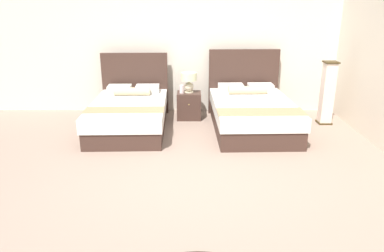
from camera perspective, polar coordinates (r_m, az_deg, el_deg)
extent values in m
cube|color=gray|center=(4.64, -0.26, -9.19)|extent=(9.62, 10.35, 0.02)
cube|color=beige|center=(7.53, -0.14, 12.35)|extent=(9.62, 0.12, 2.65)
cube|color=#3E2A23|center=(6.59, -9.68, 0.57)|extent=(1.29, 2.06, 0.28)
cube|color=silver|center=(6.52, -9.80, 2.68)|extent=(1.33, 2.10, 0.23)
cube|color=#3E2A23|center=(7.47, -8.81, 6.54)|extent=(1.31, 0.10, 1.23)
cube|color=silver|center=(7.24, -11.20, 5.70)|extent=(0.45, 0.31, 0.14)
cube|color=white|center=(7.16, -6.92, 5.80)|extent=(0.45, 0.31, 0.14)
cylinder|color=#C4AF87|center=(6.96, -9.32, 5.35)|extent=(0.68, 0.17, 0.15)
cube|color=#9D825A|center=(6.03, -10.48, 2.50)|extent=(1.30, 0.39, 0.01)
cube|color=#3E2A23|center=(6.58, 9.36, 0.68)|extent=(1.37, 2.11, 0.30)
cube|color=silver|center=(6.50, 9.48, 2.88)|extent=(1.42, 2.15, 0.22)
cube|color=#3E2A23|center=(7.47, 8.07, 6.84)|extent=(1.40, 0.10, 1.30)
cube|color=silver|center=(7.16, 6.13, 5.97)|extent=(0.48, 0.31, 0.14)
cube|color=silver|center=(7.26, 10.69, 5.93)|extent=(0.48, 0.31, 0.14)
cylinder|color=#C4AF87|center=(6.97, 8.75, 5.56)|extent=(0.73, 0.17, 0.15)
cube|color=#9D825A|center=(5.85, 10.73, 2.20)|extent=(1.39, 0.47, 0.01)
cube|color=#3E2A23|center=(7.12, -0.43, 3.22)|extent=(0.46, 0.41, 0.52)
sphere|color=tan|center=(6.89, -0.44, 3.35)|extent=(0.02, 0.02, 0.02)
cylinder|color=beige|center=(7.07, -0.43, 5.36)|extent=(0.17, 0.17, 0.02)
ellipsoid|color=beige|center=(7.05, -0.43, 6.14)|extent=(0.18, 0.18, 0.18)
cylinder|color=#99844C|center=(7.03, -0.44, 7.00)|extent=(0.02, 0.02, 0.04)
cylinder|color=beige|center=(7.01, -0.44, 7.75)|extent=(0.30, 0.30, 0.15)
cylinder|color=silver|center=(7.00, -1.57, 5.74)|extent=(0.09, 0.09, 0.15)
torus|color=silver|center=(6.98, -1.58, 6.37)|extent=(0.08, 0.08, 0.01)
cube|color=#3B2D15|center=(7.33, 19.93, 0.55)|extent=(0.25, 0.25, 0.03)
cube|color=beige|center=(7.19, 20.43, 4.86)|extent=(0.21, 0.21, 1.11)
cube|color=#3B2D15|center=(7.08, 20.95, 9.30)|extent=(0.25, 0.25, 0.02)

